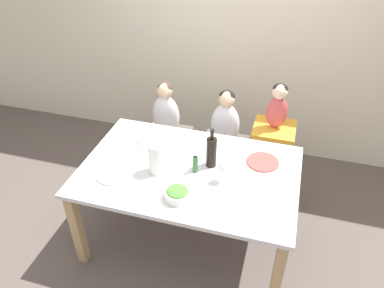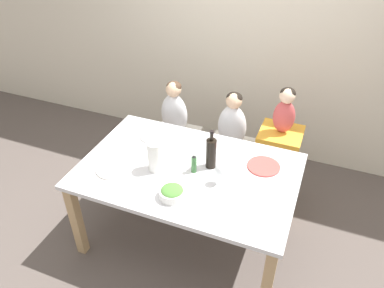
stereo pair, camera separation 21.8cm
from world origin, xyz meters
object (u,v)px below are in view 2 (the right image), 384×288
(chair_far_left, at_px, (175,139))
(dinner_plate_back_right, at_px, (264,166))
(person_child_center, at_px, (232,121))
(person_baby_right, at_px, (285,108))
(wine_glass_near, at_px, (220,170))
(dinner_plate_back_left, at_px, (155,136))
(chair_far_center, at_px, (230,152))
(salad_bowl_large, at_px, (172,192))
(chair_right_highchair, at_px, (279,146))
(wine_bottle, at_px, (211,153))
(person_child_left, at_px, (174,109))
(paper_towel_roll, at_px, (156,156))
(dinner_plate_front_left, at_px, (113,169))

(chair_far_left, bearing_deg, dinner_plate_back_right, -28.29)
(person_child_center, bearing_deg, person_baby_right, 0.05)
(wine_glass_near, xyz_separation_m, dinner_plate_back_left, (-0.69, 0.36, -0.11))
(chair_far_center, distance_m, person_baby_right, 0.72)
(salad_bowl_large, bearing_deg, dinner_plate_back_left, 125.40)
(person_baby_right, xyz_separation_m, dinner_plate_back_right, (-0.04, -0.52, -0.23))
(person_child_center, distance_m, wine_glass_near, 0.84)
(chair_right_highchair, distance_m, person_baby_right, 0.38)
(chair_far_left, distance_m, wine_bottle, 1.00)
(wine_bottle, bearing_deg, chair_far_center, 92.45)
(chair_far_center, bearing_deg, salad_bowl_large, -95.51)
(person_child_left, relative_size, dinner_plate_back_right, 2.24)
(dinner_plate_back_left, bearing_deg, dinner_plate_back_right, -3.96)
(wine_bottle, relative_size, wine_glass_near, 1.92)
(chair_right_highchair, height_order, dinner_plate_back_left, dinner_plate_back_left)
(paper_towel_roll, height_order, wine_glass_near, paper_towel_roll)
(chair_far_left, bearing_deg, chair_far_center, 0.00)
(person_child_center, xyz_separation_m, dinner_plate_back_left, (-0.54, -0.46, -0.01))
(chair_far_left, bearing_deg, dinner_plate_back_left, -86.72)
(person_child_left, height_order, person_child_center, same)
(chair_right_highchair, height_order, dinner_plate_front_left, dinner_plate_front_left)
(salad_bowl_large, bearing_deg, wine_bottle, 72.20)
(chair_far_center, distance_m, dinner_plate_back_right, 0.74)
(chair_far_left, height_order, wine_glass_near, wine_glass_near)
(person_child_left, relative_size, wine_glass_near, 3.30)
(chair_right_highchair, bearing_deg, person_child_center, 179.90)
(chair_far_center, relative_size, chair_right_highchair, 0.64)
(chair_far_center, height_order, chair_right_highchair, chair_right_highchair)
(wine_glass_near, distance_m, salad_bowl_large, 0.37)
(paper_towel_roll, bearing_deg, wine_bottle, 26.23)
(chair_far_center, xyz_separation_m, wine_bottle, (0.03, -0.66, 0.46))
(wine_glass_near, bearing_deg, chair_far_left, 131.18)
(chair_right_highchair, bearing_deg, dinner_plate_front_left, -137.85)
(wine_bottle, bearing_deg, paper_towel_roll, -153.77)
(person_baby_right, relative_size, wine_bottle, 1.28)
(person_child_left, distance_m, dinner_plate_back_left, 0.46)
(chair_far_left, height_order, dinner_plate_back_right, dinner_plate_back_right)
(paper_towel_roll, bearing_deg, person_baby_right, 47.45)
(chair_far_center, relative_size, wine_glass_near, 2.83)
(dinner_plate_front_left, bearing_deg, salad_bowl_large, -10.73)
(salad_bowl_large, bearing_deg, chair_far_center, 84.49)
(wine_bottle, bearing_deg, dinner_plate_front_left, -155.04)
(chair_far_left, height_order, dinner_plate_back_left, dinner_plate_back_left)
(chair_far_center, xyz_separation_m, dinner_plate_back_left, (-0.54, -0.46, 0.34))
(wine_glass_near, bearing_deg, wine_bottle, 127.50)
(person_child_center, bearing_deg, wine_glass_near, -79.75)
(person_child_left, bearing_deg, salad_bowl_large, -66.62)
(paper_towel_roll, relative_size, dinner_plate_front_left, 0.97)
(dinner_plate_back_right, bearing_deg, chair_far_center, 127.58)
(person_baby_right, relative_size, dinner_plate_back_left, 1.67)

